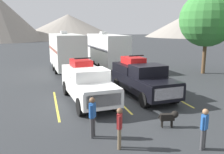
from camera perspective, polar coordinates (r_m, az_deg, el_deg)
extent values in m
plane|color=#2D3033|center=(14.13, 1.96, -6.17)|extent=(240.00, 240.00, 0.00)
cube|color=white|center=(14.11, -5.75, -2.43)|extent=(2.54, 6.03, 0.90)
cube|color=white|center=(12.02, -3.15, -2.51)|extent=(2.10, 1.81, 0.08)
cube|color=white|center=(13.44, -5.22, 0.36)|extent=(2.05, 1.69, 0.70)
cube|color=slate|center=(12.86, -4.49, 0.01)|extent=(1.82, 0.36, 0.52)
cube|color=white|center=(15.47, -7.34, 1.49)|extent=(2.23, 2.86, 0.52)
cube|color=silver|center=(11.42, -1.90, -5.59)|extent=(1.74, 0.21, 0.63)
cylinder|color=black|center=(12.70, 0.82, -6.11)|extent=(0.36, 0.93, 0.91)
cylinder|color=black|center=(12.16, -7.54, -7.04)|extent=(0.36, 0.93, 0.91)
cylinder|color=black|center=(16.34, -4.36, -2.05)|extent=(0.36, 0.93, 0.91)
cylinder|color=black|center=(15.93, -10.89, -2.60)|extent=(0.36, 0.93, 0.91)
cube|color=red|center=(15.39, -7.39, 3.27)|extent=(1.27, 1.82, 0.45)
cylinder|color=black|center=(14.93, -5.13, 3.04)|extent=(0.22, 0.45, 0.44)
cylinder|color=black|center=(14.72, -8.59, 2.82)|extent=(0.22, 0.45, 0.44)
cylinder|color=black|center=(16.07, -6.29, 3.64)|extent=(0.22, 0.45, 0.44)
cylinder|color=black|center=(15.87, -9.52, 3.45)|extent=(0.22, 0.45, 0.44)
cube|color=black|center=(14.87, -6.99, 4.44)|extent=(1.03, 0.17, 0.08)
cube|color=black|center=(15.29, 7.49, -1.40)|extent=(2.57, 5.85, 0.92)
cube|color=black|center=(13.46, 11.67, -1.19)|extent=(2.14, 1.76, 0.08)
cube|color=black|center=(14.68, 8.52, 1.38)|extent=(2.09, 1.64, 0.77)
cube|color=slate|center=(14.17, 9.70, 1.12)|extent=(1.86, 0.37, 0.57)
cube|color=black|center=(16.49, 5.04, 2.23)|extent=(2.27, 2.78, 0.55)
cube|color=silver|center=(12.95, 13.40, -3.85)|extent=(1.78, 0.21, 0.64)
cylinder|color=black|center=(14.32, 14.54, -4.50)|extent=(0.35, 0.89, 0.87)
cylinder|color=black|center=(13.33, 7.71, -5.44)|extent=(0.35, 0.89, 0.87)
cylinder|color=black|center=(17.50, 7.25, -1.24)|extent=(0.35, 0.89, 0.87)
cylinder|color=black|center=(16.70, 1.38, -1.79)|extent=(0.35, 0.89, 0.87)
cube|color=red|center=(16.41, 5.07, 3.96)|extent=(1.29, 1.77, 0.45)
cylinder|color=black|center=(16.12, 7.48, 3.74)|extent=(0.22, 0.45, 0.44)
cylinder|color=black|center=(15.70, 4.43, 3.59)|extent=(0.22, 0.45, 0.44)
cylinder|color=black|center=(17.13, 5.65, 4.26)|extent=(0.22, 0.45, 0.44)
cylinder|color=black|center=(16.74, 2.75, 4.12)|extent=(0.22, 0.45, 0.44)
cube|color=black|center=(15.95, 5.83, 5.07)|extent=(1.05, 0.17, 0.08)
cube|color=gold|center=(14.22, -13.13, -6.35)|extent=(0.12, 5.50, 0.01)
cube|color=gold|center=(14.81, 1.07, -5.30)|extent=(0.12, 5.50, 0.01)
cube|color=gold|center=(16.20, 13.46, -4.12)|extent=(0.12, 5.50, 0.01)
cube|color=silver|center=(23.98, -10.86, 6.21)|extent=(2.96, 7.71, 3.14)
cube|color=brown|center=(23.81, -13.92, 6.42)|extent=(0.44, 7.26, 0.24)
cube|color=silver|center=(25.00, -11.41, 10.37)|extent=(0.64, 0.73, 0.30)
cube|color=#333333|center=(19.96, -8.77, 0.00)|extent=(0.19, 1.20, 0.12)
cylinder|color=black|center=(23.52, -7.56, 1.99)|extent=(0.26, 0.77, 0.76)
cylinder|color=black|center=(23.17, -13.20, 1.62)|extent=(0.26, 0.77, 0.76)
cylinder|color=black|center=(25.28, -8.41, 2.65)|extent=(0.26, 0.77, 0.76)
cylinder|color=black|center=(24.96, -13.66, 2.32)|extent=(0.26, 0.77, 0.76)
cube|color=white|center=(25.39, -1.29, 6.62)|extent=(2.75, 7.99, 3.05)
cube|color=#595960|center=(25.04, -3.84, 6.87)|extent=(0.46, 7.54, 0.24)
cube|color=silver|center=(26.42, -2.11, 10.45)|extent=(0.64, 0.73, 0.30)
cube|color=#333333|center=(21.40, 2.49, 0.93)|extent=(0.19, 1.20, 0.12)
cylinder|color=black|center=(25.07, 1.71, 2.69)|extent=(0.26, 0.77, 0.76)
cylinder|color=black|center=(24.40, -2.95, 2.43)|extent=(0.26, 0.77, 0.76)
cylinder|color=black|center=(26.82, 0.26, 3.30)|extent=(0.26, 0.77, 0.76)
cylinder|color=black|center=(26.19, -4.12, 3.06)|extent=(0.26, 0.77, 0.76)
cylinder|color=#726047|center=(9.08, 1.84, -14.16)|extent=(0.11, 0.11, 0.78)
cylinder|color=#726047|center=(8.93, 1.70, -14.60)|extent=(0.11, 0.11, 0.78)
cube|color=maroon|center=(8.73, 1.80, -10.43)|extent=(0.26, 0.28, 0.56)
sphere|color=brown|center=(8.59, 1.82, -8.06)|extent=(0.21, 0.21, 0.21)
cylinder|color=maroon|center=(8.86, 1.91, -10.29)|extent=(0.09, 0.09, 0.50)
cylinder|color=maroon|center=(8.63, 1.69, -10.92)|extent=(0.09, 0.09, 0.50)
cylinder|color=#3F3F42|center=(9.59, 21.11, -13.52)|extent=(0.11, 0.11, 0.78)
cylinder|color=#3F3F42|center=(9.46, 20.62, -13.84)|extent=(0.11, 0.11, 0.78)
cube|color=#2659A5|center=(9.27, 21.18, -9.94)|extent=(0.28, 0.26, 0.55)
sphere|color=#9E704C|center=(9.14, 21.35, -7.70)|extent=(0.21, 0.21, 0.21)
cylinder|color=#2659A5|center=(9.38, 21.55, -9.88)|extent=(0.09, 0.09, 0.50)
cylinder|color=#2659A5|center=(9.17, 20.77, -10.32)|extent=(0.09, 0.09, 0.50)
cylinder|color=#3F3F42|center=(9.90, -4.38, -11.69)|extent=(0.12, 0.12, 0.85)
cylinder|color=#3F3F42|center=(9.76, -4.87, -12.06)|extent=(0.12, 0.12, 0.85)
cube|color=#2659A5|center=(9.56, -4.70, -7.90)|extent=(0.31, 0.31, 0.60)
sphere|color=brown|center=(9.43, -4.74, -5.52)|extent=(0.23, 0.23, 0.23)
cylinder|color=#2659A5|center=(9.68, -4.31, -7.82)|extent=(0.10, 0.10, 0.54)
cylinder|color=#2659A5|center=(9.46, -5.09, -8.32)|extent=(0.10, 0.10, 0.54)
cube|color=black|center=(10.98, 12.99, -9.27)|extent=(0.65, 0.35, 0.29)
sphere|color=black|center=(11.05, 14.73, -8.59)|extent=(0.32, 0.32, 0.32)
cylinder|color=black|center=(10.87, 11.26, -9.09)|extent=(0.16, 0.07, 0.20)
cylinder|color=black|center=(11.23, 13.88, -10.53)|extent=(0.06, 0.06, 0.32)
cylinder|color=black|center=(11.10, 14.12, -10.82)|extent=(0.06, 0.06, 0.32)
cylinder|color=black|center=(11.11, 11.71, -10.68)|extent=(0.06, 0.06, 0.32)
cylinder|color=black|center=(10.97, 11.92, -10.97)|extent=(0.06, 0.06, 0.32)
cylinder|color=brown|center=(24.28, 21.12, 5.21)|extent=(0.34, 0.34, 3.79)
sphere|color=#387F38|center=(24.17, 21.68, 12.63)|extent=(5.00, 5.00, 5.00)
cone|color=gray|center=(92.16, -10.35, 11.71)|extent=(37.87, 37.87, 8.86)
cone|color=gray|center=(113.87, 18.64, 11.90)|extent=(41.59, 41.59, 11.30)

